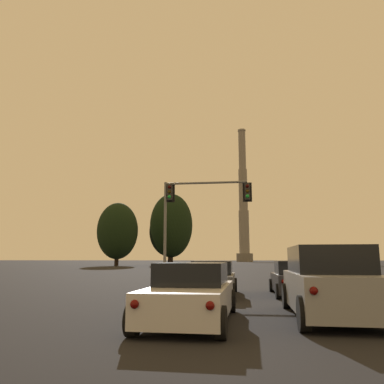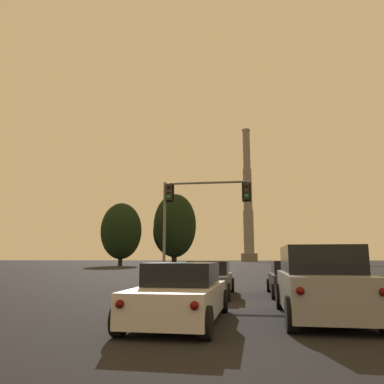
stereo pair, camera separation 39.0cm
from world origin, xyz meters
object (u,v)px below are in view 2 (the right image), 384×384
object	(u,v)px
sedan_left_lane_front	(209,279)
hatchback_center_lane_front	(291,279)
sedan_left_lane_second	(182,294)
traffic_light_overhead_left	(192,205)
smokestack	(248,208)
suv_center_lane_second	(320,283)

from	to	relation	value
sedan_left_lane_front	hatchback_center_lane_front	distance (m)	3.48
sedan_left_lane_front	hatchback_center_lane_front	bearing A→B (deg)	7.22
sedan_left_lane_second	traffic_light_overhead_left	xyz separation A→B (m)	(-1.75, 14.06, 4.27)
sedan_left_lane_second	traffic_light_overhead_left	bearing A→B (deg)	98.68
sedan_left_lane_front	hatchback_center_lane_front	xyz separation A→B (m)	(3.46, 0.42, -0.00)
smokestack	hatchback_center_lane_front	bearing A→B (deg)	-89.74
sedan_left_lane_second	smokestack	bearing A→B (deg)	90.66
hatchback_center_lane_front	sedan_left_lane_second	size ratio (longest dim) A/B	0.87
sedan_left_lane_second	smokestack	distance (m)	168.66
suv_center_lane_second	sedan_left_lane_front	size ratio (longest dim) A/B	1.05
sedan_left_lane_second	suv_center_lane_second	bearing A→B (deg)	16.59
suv_center_lane_second	hatchback_center_lane_front	size ratio (longest dim) A/B	1.20
suv_center_lane_second	sedan_left_lane_second	world-z (taller)	suv_center_lane_second
sedan_left_lane_second	traffic_light_overhead_left	distance (m)	14.79
suv_center_lane_second	sedan_left_lane_second	distance (m)	3.64
hatchback_center_lane_front	sedan_left_lane_front	bearing A→B (deg)	-173.17
sedan_left_lane_front	sedan_left_lane_second	xyz separation A→B (m)	(-0.01, -6.70, 0.00)
suv_center_lane_second	sedan_left_lane_second	bearing A→B (deg)	-163.77
hatchback_center_lane_front	smokestack	distance (m)	161.60
traffic_light_overhead_left	smokestack	distance (m)	154.19
hatchback_center_lane_front	sedan_left_lane_second	xyz separation A→B (m)	(-3.47, -7.12, 0.00)
suv_center_lane_second	smokestack	bearing A→B (deg)	91.51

